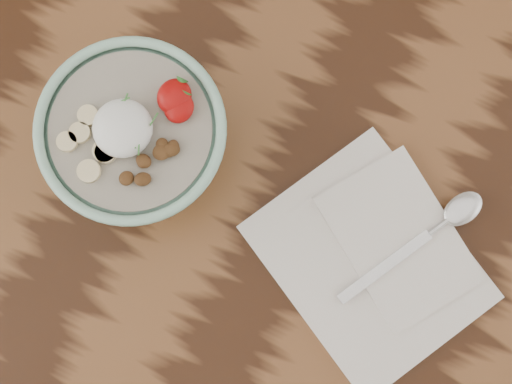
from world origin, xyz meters
TOP-DOWN VIEW (x-y plane):
  - table at (0.00, 0.00)cm, footprint 160.00×90.00cm
  - breakfast_bowl at (-18.53, -5.25)cm, footprint 19.97×19.97cm
  - napkin at (10.90, -5.09)cm, footprint 30.92×28.97cm
  - spoon at (16.12, 1.60)cm, footprint 11.49×18.71cm

SIDE VIEW (x-z plane):
  - table at x=0.00cm, z-range 28.20..103.20cm
  - napkin at x=10.90cm, z-range 74.88..76.39cm
  - spoon at x=16.12cm, z-range 76.42..77.47cm
  - breakfast_bowl at x=-18.53cm, z-range 74.97..88.62cm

